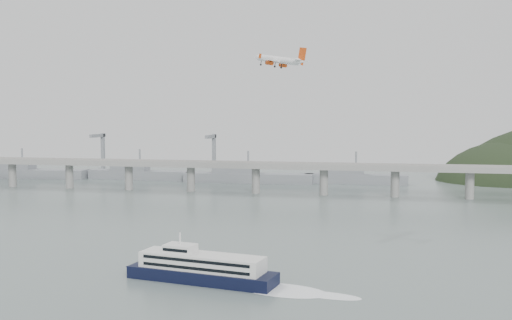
# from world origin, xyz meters

# --- Properties ---
(ground) EXTENTS (900.00, 900.00, 0.00)m
(ground) POSITION_xyz_m (0.00, 0.00, 0.00)
(ground) COLOR slate
(ground) RESTS_ON ground
(bridge) EXTENTS (800.00, 22.00, 23.90)m
(bridge) POSITION_xyz_m (-1.15, 200.00, 17.65)
(bridge) COLOR gray
(bridge) RESTS_ON ground
(distant_fleet) EXTENTS (453.00, 60.90, 40.00)m
(distant_fleet) POSITION_xyz_m (-155.36, 265.08, 6.22)
(distant_fleet) COLOR slate
(distant_fleet) RESTS_ON ground
(ferry) EXTENTS (87.68, 26.45, 16.62)m
(ferry) POSITION_xyz_m (-1.44, -31.75, 4.51)
(ferry) COLOR black
(ferry) RESTS_ON ground
(airliner) EXTENTS (34.25, 32.15, 10.37)m
(airliner) POSITION_xyz_m (4.44, 95.43, 87.60)
(airliner) COLOR white
(airliner) RESTS_ON ground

